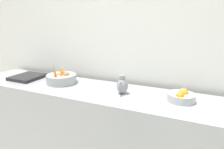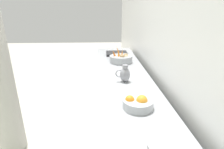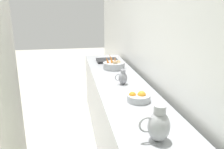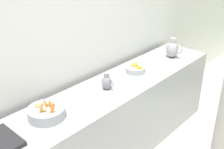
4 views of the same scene
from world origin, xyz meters
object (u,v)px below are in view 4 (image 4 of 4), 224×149
(vegetable_colander, at_px, (46,112))
(metal_pitcher_tall, at_px, (172,49))
(orange_bowl, at_px, (136,69))
(metal_pitcher_short, at_px, (107,82))

(vegetable_colander, bearing_deg, metal_pitcher_tall, 88.07)
(orange_bowl, bearing_deg, vegetable_colander, -89.83)
(vegetable_colander, relative_size, metal_pitcher_short, 1.80)
(vegetable_colander, relative_size, orange_bowl, 1.40)
(metal_pitcher_short, bearing_deg, orange_bowl, 93.83)
(vegetable_colander, relative_size, metal_pitcher_tall, 1.24)
(orange_bowl, height_order, metal_pitcher_tall, metal_pitcher_tall)
(metal_pitcher_tall, bearing_deg, orange_bowl, -95.76)
(vegetable_colander, height_order, orange_bowl, vegetable_colander)
(vegetable_colander, xyz_separation_m, metal_pitcher_tall, (0.06, 1.88, 0.06))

